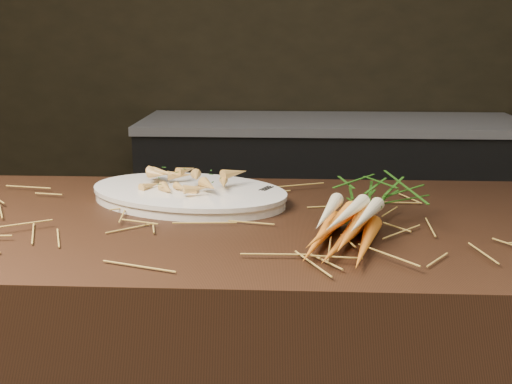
% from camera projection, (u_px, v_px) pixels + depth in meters
% --- Properties ---
extents(back_counter, '(1.82, 0.62, 0.84)m').
position_uv_depth(back_counter, '(329.00, 204.00, 3.17)').
color(back_counter, black).
rests_on(back_counter, ground).
extents(straw_bedding, '(1.40, 0.60, 0.02)m').
position_uv_depth(straw_bedding, '(239.00, 214.00, 1.25)').
color(straw_bedding, olive).
rests_on(straw_bedding, main_counter).
extents(root_veg_bunch, '(0.25, 0.45, 0.08)m').
position_uv_depth(root_veg_bunch, '(360.00, 208.00, 1.17)').
color(root_veg_bunch, '#C8631E').
rests_on(root_veg_bunch, main_counter).
extents(serving_platter, '(0.51, 0.42, 0.02)m').
position_uv_depth(serving_platter, '(188.00, 196.00, 1.37)').
color(serving_platter, white).
rests_on(serving_platter, main_counter).
extents(roasted_veg_heap, '(0.25, 0.22, 0.05)m').
position_uv_depth(roasted_veg_heap, '(188.00, 180.00, 1.36)').
color(roasted_veg_heap, gold).
rests_on(roasted_veg_heap, serving_platter).
extents(serving_fork, '(0.09, 0.15, 0.00)m').
position_uv_depth(serving_fork, '(251.00, 199.00, 1.29)').
color(serving_fork, silver).
rests_on(serving_fork, serving_platter).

